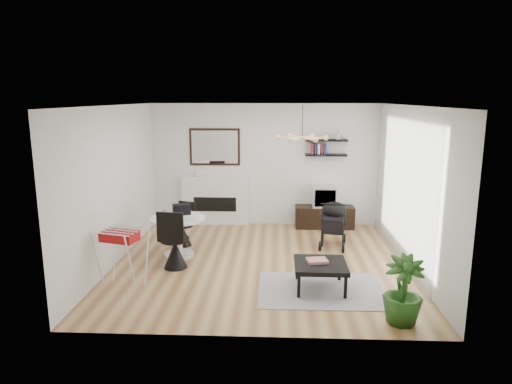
{
  "coord_description": "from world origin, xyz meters",
  "views": [
    {
      "loc": [
        0.26,
        -7.52,
        2.84
      ],
      "look_at": [
        -0.09,
        0.4,
        1.18
      ],
      "focal_mm": 32.0,
      "sensor_mm": 36.0,
      "label": 1
    }
  ],
  "objects_px": {
    "drying_rack": "(123,256)",
    "coffee_table": "(320,266)",
    "crt_tv": "(324,196)",
    "stroller": "(333,226)",
    "fireplace": "(215,195)",
    "tv_console": "(324,217)",
    "dining_table": "(178,231)",
    "potted_plant": "(403,290)"
  },
  "relations": [
    {
      "from": "dining_table",
      "to": "drying_rack",
      "type": "relative_size",
      "value": 1.09
    },
    {
      "from": "drying_rack",
      "to": "stroller",
      "type": "bearing_deg",
      "value": 46.52
    },
    {
      "from": "dining_table",
      "to": "stroller",
      "type": "bearing_deg",
      "value": 13.46
    },
    {
      "from": "tv_console",
      "to": "crt_tv",
      "type": "bearing_deg",
      "value": -168.67
    },
    {
      "from": "stroller",
      "to": "coffee_table",
      "type": "distance_m",
      "value": 2.08
    },
    {
      "from": "crt_tv",
      "to": "drying_rack",
      "type": "bearing_deg",
      "value": -135.05
    },
    {
      "from": "crt_tv",
      "to": "drying_rack",
      "type": "distance_m",
      "value": 4.75
    },
    {
      "from": "coffee_table",
      "to": "crt_tv",
      "type": "bearing_deg",
      "value": 83.45
    },
    {
      "from": "potted_plant",
      "to": "drying_rack",
      "type": "bearing_deg",
      "value": 165.93
    },
    {
      "from": "tv_console",
      "to": "dining_table",
      "type": "relative_size",
      "value": 1.29
    },
    {
      "from": "fireplace",
      "to": "coffee_table",
      "type": "height_order",
      "value": "fireplace"
    },
    {
      "from": "potted_plant",
      "to": "coffee_table",
      "type": "bearing_deg",
      "value": 132.85
    },
    {
      "from": "dining_table",
      "to": "stroller",
      "type": "height_order",
      "value": "stroller"
    },
    {
      "from": "dining_table",
      "to": "drying_rack",
      "type": "xyz_separation_m",
      "value": [
        -0.55,
        -1.38,
        0.0
      ]
    },
    {
      "from": "drying_rack",
      "to": "potted_plant",
      "type": "distance_m",
      "value": 4.04
    },
    {
      "from": "dining_table",
      "to": "stroller",
      "type": "xyz_separation_m",
      "value": [
        2.86,
        0.68,
        -0.07
      ]
    },
    {
      "from": "crt_tv",
      "to": "coffee_table",
      "type": "relative_size",
      "value": 0.67
    },
    {
      "from": "fireplace",
      "to": "dining_table",
      "type": "bearing_deg",
      "value": -100.41
    },
    {
      "from": "stroller",
      "to": "crt_tv",
      "type": "bearing_deg",
      "value": 102.28
    },
    {
      "from": "drying_rack",
      "to": "fireplace",
      "type": "bearing_deg",
      "value": 90.34
    },
    {
      "from": "dining_table",
      "to": "potted_plant",
      "type": "distance_m",
      "value": 4.11
    },
    {
      "from": "crt_tv",
      "to": "drying_rack",
      "type": "height_order",
      "value": "crt_tv"
    },
    {
      "from": "fireplace",
      "to": "crt_tv",
      "type": "xyz_separation_m",
      "value": [
        2.42,
        -0.16,
        0.02
      ]
    },
    {
      "from": "fireplace",
      "to": "tv_console",
      "type": "xyz_separation_m",
      "value": [
        2.43,
        -0.16,
        -0.45
      ]
    },
    {
      "from": "crt_tv",
      "to": "stroller",
      "type": "bearing_deg",
      "value": -87.81
    },
    {
      "from": "stroller",
      "to": "coffee_table",
      "type": "relative_size",
      "value": 1.23
    },
    {
      "from": "tv_console",
      "to": "stroller",
      "type": "height_order",
      "value": "stroller"
    },
    {
      "from": "dining_table",
      "to": "stroller",
      "type": "distance_m",
      "value": 2.94
    },
    {
      "from": "dining_table",
      "to": "tv_console",
      "type": "bearing_deg",
      "value": 34.97
    },
    {
      "from": "fireplace",
      "to": "crt_tv",
      "type": "height_order",
      "value": "fireplace"
    },
    {
      "from": "dining_table",
      "to": "stroller",
      "type": "relative_size",
      "value": 1.03
    },
    {
      "from": "fireplace",
      "to": "dining_table",
      "type": "height_order",
      "value": "fireplace"
    },
    {
      "from": "fireplace",
      "to": "coffee_table",
      "type": "xyz_separation_m",
      "value": [
        2.04,
        -3.48,
        -0.32
      ]
    },
    {
      "from": "stroller",
      "to": "dining_table",
      "type": "bearing_deg",
      "value": -156.45
    },
    {
      "from": "crt_tv",
      "to": "potted_plant",
      "type": "relative_size",
      "value": 0.59
    },
    {
      "from": "drying_rack",
      "to": "coffee_table",
      "type": "relative_size",
      "value": 1.17
    },
    {
      "from": "coffee_table",
      "to": "tv_console",
      "type": "bearing_deg",
      "value": 83.18
    },
    {
      "from": "fireplace",
      "to": "coffee_table",
      "type": "bearing_deg",
      "value": -59.67
    },
    {
      "from": "tv_console",
      "to": "drying_rack",
      "type": "bearing_deg",
      "value": -135.16
    },
    {
      "from": "drying_rack",
      "to": "coffee_table",
      "type": "distance_m",
      "value": 2.98
    },
    {
      "from": "dining_table",
      "to": "coffee_table",
      "type": "bearing_deg",
      "value": -29.04
    },
    {
      "from": "tv_console",
      "to": "stroller",
      "type": "distance_m",
      "value": 1.3
    }
  ]
}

